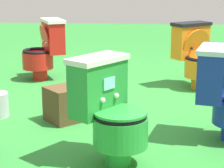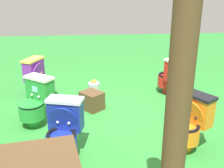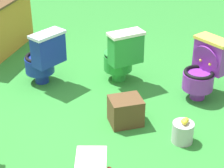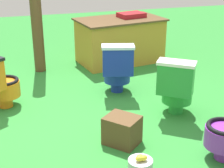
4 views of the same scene
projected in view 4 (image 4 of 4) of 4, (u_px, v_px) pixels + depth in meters
name	position (u px, v px, depth m)	size (l,w,h in m)	color
ground	(77.00, 127.00, 4.06)	(14.00, 14.00, 0.00)	#2D8433
toilet_green	(176.00, 87.00, 4.21)	(0.62, 0.63, 0.73)	green
toilet_blue	(117.00, 68.00, 4.84)	(0.51, 0.58, 0.73)	#192D9E
vendor_table	(120.00, 40.00, 6.16)	(1.58, 1.09, 0.85)	#B7842D
wooden_post	(35.00, 5.00, 5.45)	(0.18, 0.18, 2.15)	brown
small_crate	(122.00, 130.00, 3.67)	(0.29, 0.34, 0.30)	brown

